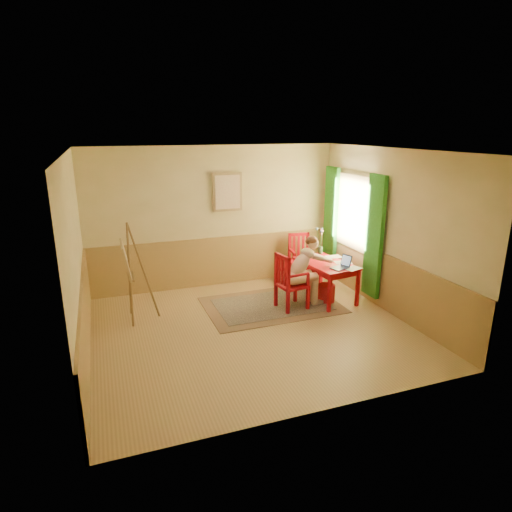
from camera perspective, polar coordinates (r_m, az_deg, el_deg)
name	(u,v)px	position (r m, az deg, el deg)	size (l,w,h in m)	color
room	(253,245)	(6.61, -0.42, 1.43)	(5.04, 4.54, 2.84)	tan
wainscot	(238,284)	(7.60, -2.41, -3.66)	(5.00, 4.50, 1.00)	tan
window	(352,223)	(8.63, 12.43, 4.25)	(0.12, 2.01, 2.20)	white
wall_portrait	(227,192)	(8.64, -3.77, 8.36)	(0.60, 0.05, 0.76)	#997C4E
rug	(272,305)	(7.99, 2.07, -6.40)	(2.41, 1.61, 0.02)	#8C7251
table	(326,267)	(8.18, 9.11, -1.44)	(0.88, 1.29, 0.72)	red
chair_left	(290,282)	(7.68, 4.42, -3.39)	(0.53, 0.52, 1.02)	red
chair_back	(300,258)	(9.10, 5.84, -0.29)	(0.51, 0.52, 1.01)	red
figure	(304,269)	(7.78, 6.31, -1.66)	(0.98, 0.49, 1.28)	beige
laptop	(342,265)	(7.88, 11.17, -1.22)	(0.41, 0.32, 0.22)	#1E2338
papers	(334,261)	(8.26, 10.17, -0.62)	(0.79, 1.25, 0.00)	white
vase	(320,242)	(8.65, 8.44, 1.86)	(0.17, 0.26, 0.52)	#3F724C
wastebasket	(326,293)	(8.20, 9.21, -4.83)	(0.31, 0.31, 0.33)	#B32025
easel	(128,263)	(7.37, -16.40, -0.94)	(0.56, 0.74, 1.68)	brown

